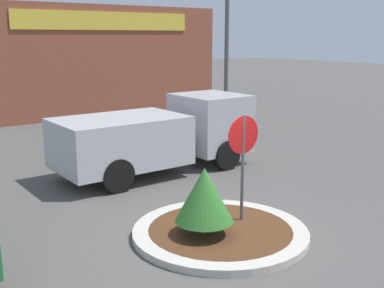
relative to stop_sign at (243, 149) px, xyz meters
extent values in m
plane|color=#514F4C|center=(-0.71, -0.13, -1.75)|extent=(120.00, 120.00, 0.00)
cylinder|color=#BCB7AD|center=(-0.71, -0.13, -1.67)|extent=(3.68, 3.68, 0.15)
cylinder|color=#4C2D19|center=(-0.71, -0.13, -1.67)|extent=(3.02, 3.02, 0.15)
cylinder|color=#4C4C51|center=(0.00, 0.00, -0.51)|extent=(0.07, 0.07, 2.48)
cylinder|color=#B71414|center=(0.00, 0.00, 0.30)|extent=(0.82, 0.03, 0.82)
cylinder|color=brown|center=(-1.16, -0.15, -1.45)|extent=(0.08, 0.08, 0.29)
cone|color=#2D6B28|center=(-1.16, -0.15, -0.75)|extent=(1.19, 1.19, 1.11)
cube|color=#B2B2B7|center=(2.91, 4.76, -0.42)|extent=(1.97, 2.23, 1.82)
cube|color=#B2B2B7|center=(-0.40, 4.78, -0.63)|extent=(3.69, 2.36, 1.40)
cube|color=black|center=(3.60, 4.76, -0.10)|extent=(0.05, 1.99, 0.64)
cylinder|color=black|center=(2.73, 5.84, -1.28)|extent=(0.93, 0.26, 0.93)
cylinder|color=black|center=(2.72, 3.69, -1.28)|extent=(0.93, 0.26, 0.93)
cylinder|color=black|center=(-1.07, 5.86, -1.28)|extent=(0.93, 0.26, 0.93)
cylinder|color=black|center=(-1.08, 3.70, -1.28)|extent=(0.93, 0.26, 0.93)
cube|color=brown|center=(4.59, 18.26, 1.07)|extent=(13.71, 6.00, 5.64)
cube|color=gold|center=(4.59, 15.23, 3.08)|extent=(9.60, 0.08, 0.90)
cylinder|color=#4C4C51|center=(5.21, 6.68, 1.08)|extent=(0.16, 0.16, 5.66)
camera|label=1|loc=(-6.80, -7.36, 2.36)|focal=45.00mm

